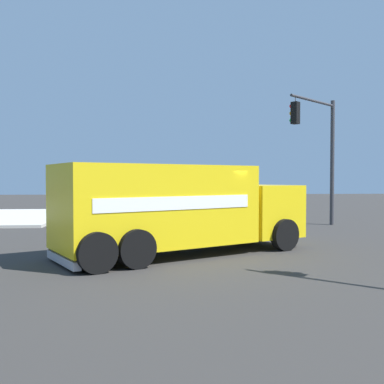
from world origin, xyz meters
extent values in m
plane|color=#33302D|center=(0.00, 0.00, 0.00)|extent=(100.00, 100.00, 0.00)
cube|color=yellow|center=(1.07, -1.44, 1.50)|extent=(4.82, 6.14, 2.30)
cube|color=yellow|center=(-0.81, 2.03, 1.20)|extent=(3.02, 2.82, 1.70)
cube|color=black|center=(-1.22, 2.78, 1.54)|extent=(1.81, 1.03, 0.88)
cube|color=#B2B2B7|center=(2.38, -3.85, 0.19)|extent=(2.12, 1.28, 0.21)
cube|color=white|center=(0.01, -2.01, 1.62)|extent=(2.30, 4.20, 0.36)
cube|color=white|center=(2.14, -0.86, 1.62)|extent=(2.30, 4.20, 0.36)
cylinder|color=black|center=(-1.88, 1.39, 0.50)|extent=(0.72, 1.01, 1.00)
cylinder|color=black|center=(0.30, 2.58, 0.50)|extent=(0.72, 1.01, 1.00)
cylinder|color=black|center=(0.58, -3.12, 0.50)|extent=(0.72, 1.01, 1.00)
cylinder|color=black|center=(2.76, -1.94, 0.50)|extent=(0.72, 1.01, 1.00)
cylinder|color=black|center=(1.08, -4.04, 0.50)|extent=(0.72, 1.01, 1.00)
cylinder|color=black|center=(3.26, -2.86, 0.50)|extent=(0.72, 1.01, 1.00)
cylinder|color=#38383D|center=(-7.16, 7.11, 3.04)|extent=(0.20, 0.20, 6.08)
cylinder|color=#38383D|center=(-5.88, 5.68, 5.83)|extent=(2.65, 2.94, 0.12)
cylinder|color=#38383D|center=(-4.83, 4.51, 5.70)|extent=(0.03, 0.03, 0.25)
cube|color=black|center=(-4.83, 4.51, 5.10)|extent=(0.42, 0.42, 0.95)
sphere|color=red|center=(-4.97, 4.39, 5.42)|extent=(0.20, 0.20, 0.20)
sphere|color=#EFA314|center=(-4.97, 4.39, 5.11)|extent=(0.20, 0.20, 0.20)
sphere|color=#19CC4C|center=(-4.97, 4.39, 4.80)|extent=(0.20, 0.20, 0.20)
cube|color=black|center=(-11.50, -1.81, 0.53)|extent=(2.10, 1.71, 0.50)
cube|color=black|center=(-11.68, -3.40, 0.83)|extent=(2.13, 1.91, 1.10)
cube|color=black|center=(-11.68, -3.40, 1.12)|extent=(1.94, 1.62, 0.48)
cube|color=black|center=(-11.89, -5.24, 0.56)|extent=(2.16, 2.20, 0.55)
cylinder|color=black|center=(-12.52, -1.83, 0.38)|extent=(0.32, 0.78, 0.76)
cylinder|color=black|center=(-10.52, -2.05, 0.38)|extent=(0.32, 0.78, 0.76)
cylinder|color=black|center=(-12.90, -5.24, 0.38)|extent=(0.32, 0.78, 0.76)
cylinder|color=black|center=(-10.90, -5.46, 0.38)|extent=(0.32, 0.78, 0.76)
camera|label=1|loc=(13.86, -1.39, 2.27)|focal=41.23mm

